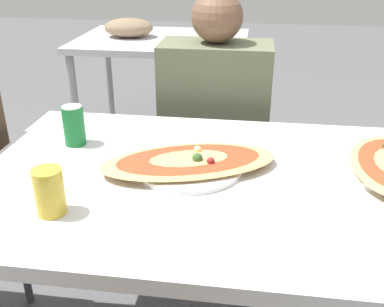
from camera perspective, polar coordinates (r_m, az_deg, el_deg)
The scene contains 7 objects.
dining_table at distance 1.27m, azimuth 0.49°, elevation -5.72°, with size 1.23×0.85×0.75m.
chair_far_seated at distance 2.01m, azimuth 3.09°, elevation 1.64°, with size 0.40×0.40×0.91m.
person_seated at distance 1.84m, azimuth 2.89°, elevation 5.25°, with size 0.44×0.26×1.16m.
pizza_main at distance 1.25m, azimuth -0.39°, elevation -1.14°, with size 0.54×0.38×0.05m.
soda_can at distance 1.44m, azimuth -14.77°, elevation 3.47°, with size 0.07×0.07×0.12m.
drink_glass at distance 1.09m, azimuth -17.66°, elevation -4.65°, with size 0.07×0.07×0.11m.
background_table at distance 3.04m, azimuth -4.53°, elevation 13.40°, with size 1.10×0.80×0.87m.
Camera 1 is at (0.14, -1.07, 1.33)m, focal length 42.00 mm.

